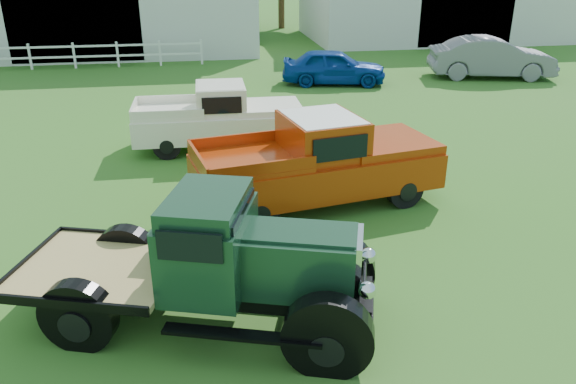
{
  "coord_description": "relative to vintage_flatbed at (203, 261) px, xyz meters",
  "views": [
    {
      "loc": [
        -1.39,
        -8.36,
        5.26
      ],
      "look_at": [
        0.2,
        1.2,
        1.05
      ],
      "focal_mm": 35.0,
      "sensor_mm": 36.0,
      "label": 1
    }
  ],
  "objects": [
    {
      "name": "misc_car_grey",
      "position": [
        12.96,
        15.87,
        -0.19
      ],
      "size": [
        5.58,
        3.0,
        1.75
      ],
      "primitive_type": "imported",
      "rotation": [
        0.0,
        0.0,
        1.34
      ],
      "color": "slate",
      "rests_on": "ground"
    },
    {
      "name": "misc_car_blue",
      "position": [
        5.82,
        15.75,
        -0.33
      ],
      "size": [
        4.55,
        2.53,
        1.46
      ],
      "primitive_type": "imported",
      "rotation": [
        0.0,
        0.0,
        1.37
      ],
      "color": "navy",
      "rests_on": "ground"
    },
    {
      "name": "red_pickup",
      "position": [
        2.57,
        4.02,
        -0.05
      ],
      "size": [
        5.85,
        3.14,
        2.02
      ],
      "primitive_type": null,
      "rotation": [
        0.0,
        0.0,
        0.19
      ],
      "color": "#A23009",
      "rests_on": "ground"
    },
    {
      "name": "fence_rail",
      "position": [
        -6.55,
        21.12,
        -0.46
      ],
      "size": [
        14.2,
        0.16,
        1.2
      ],
      "primitive_type": null,
      "color": "white",
      "rests_on": "ground"
    },
    {
      "name": "white_pickup",
      "position": [
        0.63,
        8.25,
        -0.17
      ],
      "size": [
        4.9,
        1.98,
        1.79
      ],
      "primitive_type": null,
      "rotation": [
        0.0,
        0.0,
        -0.02
      ],
      "color": "white",
      "rests_on": "ground"
    },
    {
      "name": "vintage_flatbed",
      "position": [
        0.0,
        0.0,
        0.0
      ],
      "size": [
        5.76,
        3.66,
        2.12
      ],
      "primitive_type": null,
      "rotation": [
        0.0,
        0.0,
        -0.31
      ],
      "color": "#183A25",
      "rests_on": "ground"
    },
    {
      "name": "ground",
      "position": [
        1.45,
        1.12,
        -1.06
      ],
      "size": [
        120.0,
        120.0,
        0.0
      ],
      "primitive_type": "plane",
      "color": "#316F1D"
    }
  ]
}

